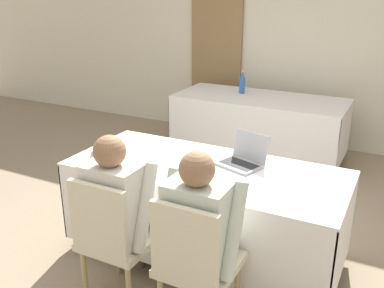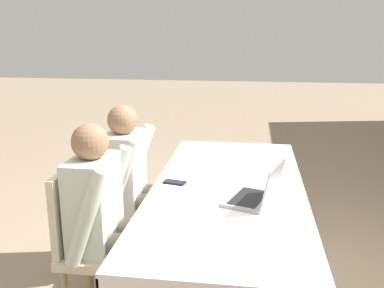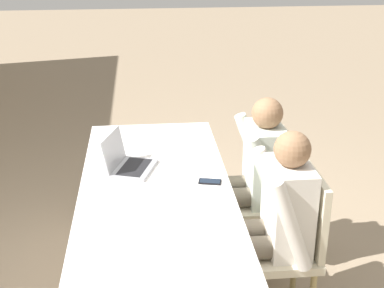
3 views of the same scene
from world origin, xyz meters
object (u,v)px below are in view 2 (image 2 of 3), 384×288
person_checkered_shirt (136,179)px  person_white_shirt (108,213)px  chair_near_left (122,199)px  cell_phone (175,182)px  chair_near_right (92,238)px  laptop (256,194)px

person_checkered_shirt → person_white_shirt: size_ratio=1.00×
chair_near_left → person_checkered_shirt: size_ratio=0.78×
cell_phone → chair_near_right: chair_near_right is taller
chair_near_left → person_checkered_shirt: (0.00, 0.10, 0.16)m
cell_phone → chair_near_left: size_ratio=0.16×
chair_near_right → laptop: bearing=-85.8°
cell_phone → chair_near_left: (-0.29, -0.43, -0.25)m
cell_phone → person_checkered_shirt: person_checkered_shirt is taller
laptop → cell_phone: 0.54m
laptop → person_white_shirt: (0.07, -0.81, -0.13)m
cell_phone → person_white_shirt: (0.30, -0.32, -0.09)m
chair_near_left → person_white_shirt: person_white_shirt is taller
laptop → person_white_shirt: size_ratio=0.32×
chair_near_left → person_checkered_shirt: bearing=-90.0°
chair_near_right → person_white_shirt: (0.00, 0.10, 0.16)m
person_checkered_shirt → laptop: bearing=-122.6°
laptop → chair_near_left: bearing=-101.2°
cell_phone → person_white_shirt: bearing=-34.2°
chair_near_right → person_checkered_shirt: size_ratio=0.78×
chair_near_left → chair_near_right: 0.58m
chair_near_right → chair_near_left: bearing=0.0°
cell_phone → person_white_shirt: 0.45m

